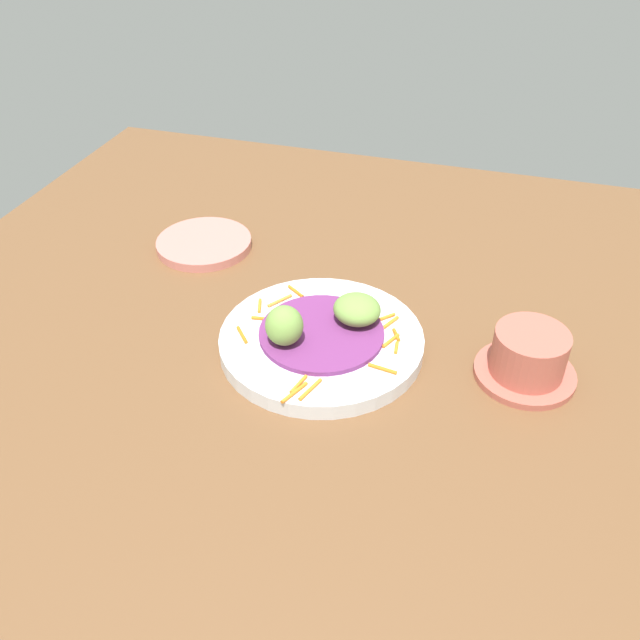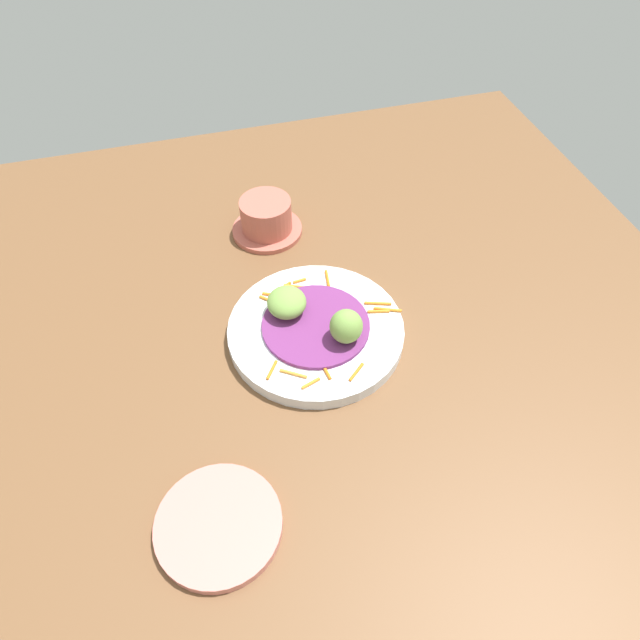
# 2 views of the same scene
# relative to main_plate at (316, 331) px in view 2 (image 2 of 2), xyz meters

# --- Properties ---
(table_surface) EXTENTS (1.10, 1.10, 0.02)m
(table_surface) POSITION_rel_main_plate_xyz_m (0.01, 0.01, -0.02)
(table_surface) COLOR brown
(table_surface) RESTS_ON ground
(main_plate) EXTENTS (0.24, 0.24, 0.02)m
(main_plate) POSITION_rel_main_plate_xyz_m (0.00, 0.00, 0.00)
(main_plate) COLOR silver
(main_plate) RESTS_ON table_surface
(cabbage_bed) EXTENTS (0.14, 0.14, 0.01)m
(cabbage_bed) POSITION_rel_main_plate_xyz_m (0.00, 0.00, 0.01)
(cabbage_bed) COLOR #702D6B
(cabbage_bed) RESTS_ON main_plate
(carrot_garnish) EXTENTS (0.19, 0.20, 0.00)m
(carrot_garnish) POSITION_rel_main_plate_xyz_m (-0.01, 0.01, 0.01)
(carrot_garnish) COLOR orange
(carrot_garnish) RESTS_ON main_plate
(guac_scoop_left) EXTENTS (0.06, 0.06, 0.05)m
(guac_scoop_left) POSITION_rel_main_plate_xyz_m (0.03, 0.03, 0.04)
(guac_scoop_left) COLOR #759E47
(guac_scoop_left) RESTS_ON cabbage_bed
(guac_scoop_center) EXTENTS (0.06, 0.06, 0.03)m
(guac_scoop_center) POSITION_rel_main_plate_xyz_m (-0.03, -0.03, 0.03)
(guac_scoop_center) COLOR #759E47
(guac_scoop_center) RESTS_ON cabbage_bed
(side_plate_small) EXTENTS (0.13, 0.13, 0.01)m
(side_plate_small) POSITION_rel_main_plate_xyz_m (0.22, -0.17, -0.00)
(side_plate_small) COLOR tan
(side_plate_small) RESTS_ON table_surface
(terracotta_bowl) EXTENTS (0.11, 0.11, 0.06)m
(terracotta_bowl) POSITION_rel_main_plate_xyz_m (-0.23, -0.02, 0.02)
(terracotta_bowl) COLOR #B75B4C
(terracotta_bowl) RESTS_ON table_surface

